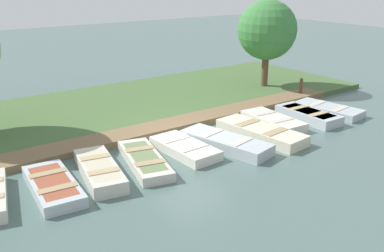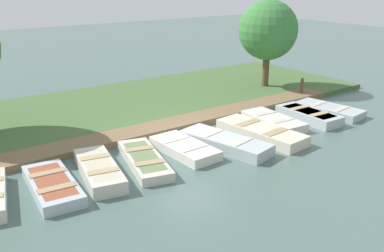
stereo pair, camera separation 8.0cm
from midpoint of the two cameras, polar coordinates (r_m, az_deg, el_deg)
ground_plane at (r=15.89m, az=-0.26°, el=-1.90°), size 80.00×80.00×0.00m
shore_bank at (r=19.92m, az=-8.69°, el=2.65°), size 8.00×24.00×0.21m
dock_walkway at (r=17.08m, az=-3.35°, el=0.02°), size 1.22×17.88×0.23m
rowboat_1 at (r=12.82m, az=-18.22°, el=-7.55°), size 2.96×1.38×0.35m
rowboat_2 at (r=13.31m, az=-12.41°, el=-5.77°), size 3.11×1.55×0.44m
rowboat_3 at (r=13.92m, az=-6.51°, el=-4.51°), size 3.33×1.75×0.33m
rowboat_4 at (r=14.72m, az=-1.14°, el=-2.95°), size 2.71×1.31×0.36m
rowboat_5 at (r=15.16m, az=4.33°, el=-2.18°), size 3.56×1.85×0.43m
rowboat_6 at (r=16.31m, az=9.02°, el=-0.79°), size 3.67×1.60×0.42m
rowboat_7 at (r=17.72m, az=10.63°, el=0.69°), size 2.85×1.35×0.38m
rowboat_8 at (r=18.71m, az=15.10°, el=1.42°), size 2.83×1.22×0.43m
rowboat_9 at (r=19.90m, az=17.57°, el=2.13°), size 3.06×1.62×0.35m
mooring_post_far at (r=22.06m, az=14.21°, el=4.98°), size 0.16×0.16×1.00m
park_tree_left at (r=22.80m, az=9.88°, el=12.46°), size 3.05×3.05×4.67m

